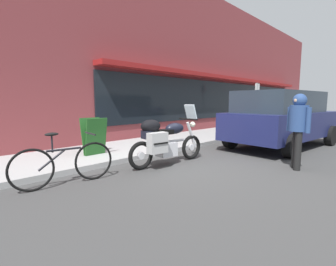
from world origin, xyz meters
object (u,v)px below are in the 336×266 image
object	(u,v)px
parked_minivan	(282,118)
parked_bicycle	(64,164)
touring_motorcycle	(165,140)
parking_sign_pole	(256,101)
sandwich_board_sign	(94,136)
pedestrian_walking	(298,122)

from	to	relation	value
parked_minivan	parked_bicycle	bearing A→B (deg)	168.22
touring_motorcycle	parking_sign_pole	xyz separation A→B (m)	(8.01, 1.53, 0.87)
touring_motorcycle	parked_minivan	world-z (taller)	parked_minivan
parked_minivan	sandwich_board_sign	world-z (taller)	parked_minivan
parked_bicycle	pedestrian_walking	world-z (taller)	pedestrian_walking
pedestrian_walking	parking_sign_pole	xyz separation A→B (m)	(6.27, 3.81, 0.44)
parked_bicycle	pedestrian_walking	bearing A→B (deg)	-33.15
parked_bicycle	sandwich_board_sign	size ratio (longest dim) A/B	1.88
parked_bicycle	parked_minivan	size ratio (longest dim) A/B	0.38
touring_motorcycle	pedestrian_walking	xyz separation A→B (m)	(1.74, -2.28, 0.42)
pedestrian_walking	touring_motorcycle	bearing A→B (deg)	127.42
sandwich_board_sign	parking_sign_pole	size ratio (longest dim) A/B	0.41
parking_sign_pole	touring_motorcycle	bearing A→B (deg)	-169.19
sandwich_board_sign	parked_minivan	bearing A→B (deg)	-28.76
touring_motorcycle	sandwich_board_sign	distance (m)	1.90
parked_minivan	pedestrian_walking	xyz separation A→B (m)	(-2.53, -1.22, 0.09)
sandwich_board_sign	parking_sign_pole	world-z (taller)	parking_sign_pole
touring_motorcycle	sandwich_board_sign	world-z (taller)	touring_motorcycle
pedestrian_walking	sandwich_board_sign	world-z (taller)	pedestrian_walking
parked_bicycle	sandwich_board_sign	xyz separation A→B (m)	(1.39, 1.44, 0.20)
touring_motorcycle	pedestrian_walking	world-z (taller)	pedestrian_walking
parked_bicycle	touring_motorcycle	bearing A→B (deg)	-7.58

